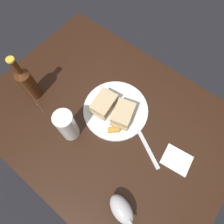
% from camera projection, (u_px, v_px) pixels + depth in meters
% --- Properties ---
extents(ground_plane, '(6.00, 6.00, 0.00)m').
position_uv_depth(ground_plane, '(110.00, 153.00, 1.51)').
color(ground_plane, black).
extents(dining_table, '(1.09, 0.80, 0.72)m').
position_uv_depth(dining_table, '(109.00, 140.00, 1.18)').
color(dining_table, black).
rests_on(dining_table, ground).
extents(plate, '(0.29, 0.29, 0.01)m').
position_uv_depth(plate, '(116.00, 110.00, 0.86)').
color(plate, white).
rests_on(plate, dining_table).
extents(sandwich_half_left, '(0.09, 0.12, 0.07)m').
position_uv_depth(sandwich_half_left, '(104.00, 104.00, 0.83)').
color(sandwich_half_left, '#CCB284').
rests_on(sandwich_half_left, plate).
extents(sandwich_half_right, '(0.10, 0.12, 0.07)m').
position_uv_depth(sandwich_half_right, '(123.00, 115.00, 0.81)').
color(sandwich_half_right, '#CCB284').
rests_on(sandwich_half_right, plate).
extents(potato_wedge_front, '(0.03, 0.05, 0.02)m').
position_uv_depth(potato_wedge_front, '(104.00, 111.00, 0.84)').
color(potato_wedge_front, '#B77F33').
rests_on(potato_wedge_front, plate).
extents(potato_wedge_middle, '(0.03, 0.05, 0.02)m').
position_uv_depth(potato_wedge_middle, '(103.00, 110.00, 0.84)').
color(potato_wedge_middle, '#B77F33').
rests_on(potato_wedge_middle, plate).
extents(potato_wedge_back, '(0.04, 0.04, 0.02)m').
position_uv_depth(potato_wedge_back, '(116.00, 124.00, 0.82)').
color(potato_wedge_back, '#B77F33').
rests_on(potato_wedge_back, plate).
extents(potato_wedge_left_edge, '(0.05, 0.03, 0.02)m').
position_uv_depth(potato_wedge_left_edge, '(120.00, 121.00, 0.82)').
color(potato_wedge_left_edge, gold).
rests_on(potato_wedge_left_edge, plate).
extents(potato_wedge_right_edge, '(0.05, 0.05, 0.02)m').
position_uv_depth(potato_wedge_right_edge, '(114.00, 130.00, 0.81)').
color(potato_wedge_right_edge, gold).
rests_on(potato_wedge_right_edge, plate).
extents(potato_wedge_stray, '(0.03, 0.05, 0.01)m').
position_uv_depth(potato_wedge_stray, '(121.00, 123.00, 0.82)').
color(potato_wedge_stray, '#B77F33').
rests_on(potato_wedge_stray, plate).
extents(pint_glass, '(0.07, 0.07, 0.17)m').
position_uv_depth(pint_glass, '(68.00, 126.00, 0.76)').
color(pint_glass, white).
rests_on(pint_glass, dining_table).
extents(gravy_boat, '(0.13, 0.09, 0.07)m').
position_uv_depth(gravy_boat, '(122.00, 210.00, 0.67)').
color(gravy_boat, '#B7B7BC').
rests_on(gravy_boat, dining_table).
extents(cider_bottle, '(0.06, 0.06, 0.25)m').
position_uv_depth(cider_bottle, '(27.00, 83.00, 0.81)').
color(cider_bottle, '#47230F').
rests_on(cider_bottle, dining_table).
extents(napkin, '(0.12, 0.10, 0.01)m').
position_uv_depth(napkin, '(177.00, 160.00, 0.78)').
color(napkin, white).
rests_on(napkin, dining_table).
extents(fork, '(0.17, 0.10, 0.01)m').
position_uv_depth(fork, '(148.00, 149.00, 0.80)').
color(fork, silver).
rests_on(fork, dining_table).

